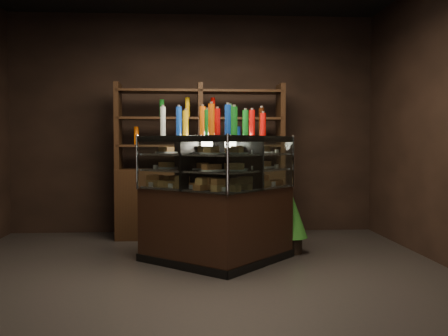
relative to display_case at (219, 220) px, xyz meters
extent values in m
plane|color=black|center=(-0.26, -0.60, -0.44)|extent=(5.00, 5.00, 0.00)
cube|color=black|center=(-0.26, 1.90, 1.06)|extent=(5.00, 0.02, 3.00)
cube|color=black|center=(-0.26, -3.10, 1.06)|extent=(5.00, 0.02, 3.00)
cube|color=black|center=(0.21, 0.02, -0.06)|extent=(1.21, 1.26, 0.76)
cube|color=black|center=(0.21, 0.02, -0.40)|extent=(1.25, 1.30, 0.08)
cube|color=black|center=(0.21, 0.02, 0.83)|extent=(1.21, 1.26, 0.06)
cube|color=silver|center=(0.21, 0.02, 0.33)|extent=(1.14, 1.20, 0.02)
cube|color=silver|center=(0.21, 0.02, 0.51)|extent=(1.14, 1.20, 0.02)
cube|color=silver|center=(0.21, 0.02, 0.67)|extent=(1.14, 1.20, 0.02)
cube|color=white|center=(0.43, -0.18, 0.59)|extent=(0.78, 0.88, 0.54)
cylinder|color=silver|center=(0.81, 0.26, 0.59)|extent=(0.03, 0.03, 0.56)
cylinder|color=silver|center=(0.04, -0.62, 0.59)|extent=(0.03, 0.03, 0.56)
cube|color=black|center=(-0.21, -0.01, -0.06)|extent=(1.27, 1.21, 0.76)
cube|color=black|center=(-0.21, -0.01, -0.40)|extent=(1.30, 1.24, 0.08)
cube|color=black|center=(-0.21, -0.01, 0.83)|extent=(1.27, 1.21, 0.06)
cube|color=silver|center=(-0.21, -0.01, 0.33)|extent=(1.20, 1.14, 0.02)
cube|color=silver|center=(-0.21, -0.01, 0.51)|extent=(1.20, 1.14, 0.02)
cube|color=silver|center=(-0.21, -0.01, 0.67)|extent=(1.20, 1.14, 0.02)
cube|color=white|center=(-0.41, -0.24, 0.59)|extent=(0.89, 0.77, 0.54)
cylinder|color=silver|center=(0.04, -0.62, 0.59)|extent=(0.03, 0.03, 0.56)
cylinder|color=silver|center=(-0.84, 0.15, 0.59)|extent=(0.03, 0.03, 0.56)
cube|color=#CE804A|center=(-0.09, -0.37, 0.37)|extent=(0.19, 0.19, 0.06)
cube|color=#CE804A|center=(0.00, -0.27, 0.37)|extent=(0.19, 0.19, 0.06)
cube|color=#CE804A|center=(0.09, -0.16, 0.37)|extent=(0.19, 0.19, 0.06)
cube|color=#CE804A|center=(0.18, -0.06, 0.37)|extent=(0.19, 0.19, 0.06)
cube|color=#CE804A|center=(0.28, 0.05, 0.37)|extent=(0.19, 0.19, 0.06)
cube|color=#CE804A|center=(0.37, 0.16, 0.37)|extent=(0.19, 0.19, 0.06)
cube|color=#CE804A|center=(0.46, 0.26, 0.37)|extent=(0.19, 0.19, 0.06)
cube|color=#CE804A|center=(0.55, 0.37, 0.37)|extent=(0.19, 0.19, 0.06)
cylinder|color=white|center=(-0.08, -0.32, 0.53)|extent=(0.24, 0.24, 0.01)
cube|color=#CE804A|center=(-0.08, -0.32, 0.56)|extent=(0.18, 0.18, 0.05)
cylinder|color=white|center=(0.21, 0.02, 0.53)|extent=(0.24, 0.24, 0.01)
cube|color=#CE804A|center=(0.21, 0.02, 0.56)|extent=(0.18, 0.18, 0.05)
cylinder|color=white|center=(0.50, 0.35, 0.53)|extent=(0.24, 0.24, 0.01)
cube|color=#CE804A|center=(0.50, 0.35, 0.56)|extent=(0.18, 0.18, 0.05)
cylinder|color=white|center=(-0.08, -0.32, 0.69)|extent=(0.24, 0.24, 0.02)
cube|color=#CE804A|center=(-0.08, -0.32, 0.72)|extent=(0.18, 0.18, 0.05)
cylinder|color=white|center=(0.21, 0.02, 0.69)|extent=(0.24, 0.24, 0.02)
cube|color=#CE804A|center=(0.21, 0.02, 0.72)|extent=(0.18, 0.18, 0.05)
cylinder|color=white|center=(0.50, 0.35, 0.69)|extent=(0.24, 0.24, 0.02)
cube|color=#CE804A|center=(0.50, 0.35, 0.72)|extent=(0.18, 0.18, 0.05)
cube|color=#CE804A|center=(-0.60, 0.29, 0.37)|extent=(0.19, 0.19, 0.06)
cube|color=#CE804A|center=(-0.49, 0.20, 0.37)|extent=(0.19, 0.19, 0.06)
cube|color=#CE804A|center=(-0.39, 0.10, 0.37)|extent=(0.19, 0.19, 0.06)
cube|color=#CE804A|center=(-0.28, 0.01, 0.37)|extent=(0.19, 0.19, 0.06)
cube|color=#CE804A|center=(-0.17, -0.08, 0.37)|extent=(0.19, 0.19, 0.06)
cube|color=#CE804A|center=(-0.07, -0.17, 0.37)|extent=(0.19, 0.19, 0.06)
cube|color=#CE804A|center=(0.04, -0.26, 0.37)|extent=(0.19, 0.19, 0.06)
cube|color=#CE804A|center=(0.14, -0.36, 0.37)|extent=(0.19, 0.19, 0.06)
cylinder|color=white|center=(-0.54, 0.28, 0.53)|extent=(0.24, 0.24, 0.01)
cube|color=#CE804A|center=(-0.54, 0.28, 0.56)|extent=(0.18, 0.17, 0.05)
cylinder|color=white|center=(-0.21, -0.01, 0.53)|extent=(0.24, 0.24, 0.01)
cube|color=#CE804A|center=(-0.21, -0.01, 0.56)|extent=(0.18, 0.17, 0.05)
cylinder|color=white|center=(0.13, -0.30, 0.53)|extent=(0.24, 0.24, 0.01)
cube|color=#CE804A|center=(0.13, -0.30, 0.56)|extent=(0.18, 0.17, 0.05)
cylinder|color=white|center=(-0.54, 0.28, 0.69)|extent=(0.24, 0.24, 0.02)
cube|color=#CE804A|center=(-0.54, 0.28, 0.72)|extent=(0.18, 0.17, 0.05)
cylinder|color=white|center=(-0.21, -0.01, 0.69)|extent=(0.24, 0.24, 0.02)
cube|color=#CE804A|center=(-0.21, -0.01, 0.72)|extent=(0.18, 0.17, 0.05)
cylinder|color=white|center=(0.13, -0.30, 0.69)|extent=(0.24, 0.24, 0.02)
cube|color=#CE804A|center=(0.13, -0.30, 0.72)|extent=(0.18, 0.17, 0.05)
cylinder|color=#B20C0A|center=(-0.12, -0.35, 1.00)|extent=(0.06, 0.06, 0.28)
cylinder|color=silver|center=(-0.12, -0.35, 1.15)|extent=(0.03, 0.03, 0.02)
cylinder|color=#0F38B2|center=(-0.01, -0.23, 1.00)|extent=(0.06, 0.06, 0.28)
cylinder|color=silver|center=(-0.01, -0.23, 1.15)|extent=(0.03, 0.03, 0.02)
cylinder|color=#D8590A|center=(0.10, -0.11, 1.00)|extent=(0.06, 0.06, 0.28)
cylinder|color=silver|center=(0.10, -0.11, 1.15)|extent=(0.03, 0.03, 0.02)
cylinder|color=#147223|center=(0.21, 0.02, 1.00)|extent=(0.06, 0.06, 0.28)
cylinder|color=silver|center=(0.21, 0.02, 1.15)|extent=(0.03, 0.03, 0.02)
cylinder|color=silver|center=(0.32, 0.14, 1.00)|extent=(0.06, 0.06, 0.28)
cylinder|color=silver|center=(0.32, 0.14, 1.15)|extent=(0.03, 0.03, 0.02)
cylinder|color=black|center=(0.42, 0.26, 1.00)|extent=(0.06, 0.06, 0.28)
cylinder|color=silver|center=(0.42, 0.26, 1.15)|extent=(0.03, 0.03, 0.02)
cylinder|color=yellow|center=(0.53, 0.39, 1.00)|extent=(0.06, 0.06, 0.28)
cylinder|color=silver|center=(0.53, 0.39, 1.15)|extent=(0.03, 0.03, 0.02)
cylinder|color=#B20C0A|center=(-0.58, 0.31, 1.00)|extent=(0.06, 0.06, 0.28)
cylinder|color=silver|center=(-0.58, 0.31, 1.15)|extent=(0.03, 0.03, 0.02)
cylinder|color=#0F38B2|center=(-0.46, 0.20, 1.00)|extent=(0.06, 0.06, 0.28)
cylinder|color=silver|center=(-0.46, 0.20, 1.15)|extent=(0.03, 0.03, 0.02)
cylinder|color=#D8590A|center=(-0.33, 0.09, 1.00)|extent=(0.06, 0.06, 0.28)
cylinder|color=silver|center=(-0.33, 0.09, 1.15)|extent=(0.03, 0.03, 0.02)
cylinder|color=#147223|center=(-0.21, -0.01, 1.00)|extent=(0.06, 0.06, 0.28)
cylinder|color=silver|center=(-0.21, -0.01, 1.15)|extent=(0.03, 0.03, 0.02)
cylinder|color=silver|center=(-0.08, -0.12, 1.00)|extent=(0.06, 0.06, 0.28)
cylinder|color=silver|center=(-0.08, -0.12, 1.15)|extent=(0.03, 0.03, 0.02)
cylinder|color=black|center=(0.04, -0.23, 1.00)|extent=(0.06, 0.06, 0.28)
cylinder|color=silver|center=(0.04, -0.23, 1.15)|extent=(0.03, 0.03, 0.02)
cylinder|color=yellow|center=(0.16, -0.33, 1.00)|extent=(0.06, 0.06, 0.28)
cylinder|color=silver|center=(0.16, -0.33, 1.15)|extent=(0.03, 0.03, 0.02)
cylinder|color=black|center=(0.83, 0.44, -0.35)|extent=(0.24, 0.24, 0.18)
cone|color=#185117|center=(0.83, 0.44, -0.02)|extent=(0.36, 0.36, 0.50)
cone|color=#185117|center=(0.83, 0.44, 0.15)|extent=(0.28, 0.28, 0.35)
cube|color=black|center=(-0.17, 1.45, 0.01)|extent=(2.17, 0.45, 0.90)
cube|color=black|center=(-1.22, 1.44, 1.01)|extent=(0.07, 0.38, 1.10)
cube|color=black|center=(-0.17, 1.45, 1.01)|extent=(0.07, 0.38, 1.10)
cube|color=black|center=(0.88, 1.47, 1.01)|extent=(0.07, 0.38, 1.10)
cube|color=black|center=(-0.17, 1.45, 0.76)|extent=(2.13, 0.41, 0.03)
cube|color=black|center=(-0.17, 1.45, 1.11)|extent=(2.13, 0.41, 0.03)
cube|color=black|center=(-0.17, 1.45, 1.46)|extent=(2.13, 0.41, 0.03)
cylinder|color=#B20C0A|center=(-0.99, 1.44, 0.88)|extent=(0.06, 0.06, 0.22)
cylinder|color=#0F38B2|center=(-0.66, 1.45, 0.88)|extent=(0.06, 0.06, 0.22)
cylinder|color=#D8590A|center=(-0.34, 1.45, 0.88)|extent=(0.06, 0.06, 0.22)
cylinder|color=#147223|center=(-0.01, 1.46, 0.88)|extent=(0.06, 0.06, 0.22)
cylinder|color=silver|center=(0.32, 1.46, 0.88)|extent=(0.06, 0.06, 0.22)
cylinder|color=black|center=(0.65, 1.47, 0.88)|extent=(0.06, 0.06, 0.22)
camera|label=1|loc=(-0.26, -5.04, 0.77)|focal=40.00mm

